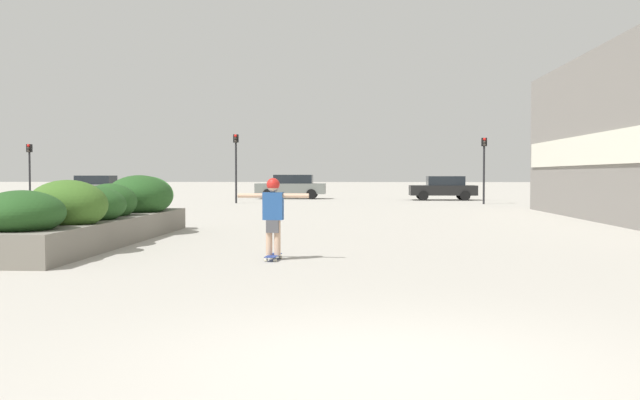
{
  "coord_description": "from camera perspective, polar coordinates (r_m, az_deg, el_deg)",
  "views": [
    {
      "loc": [
        -0.24,
        -5.87,
        1.58
      ],
      "look_at": [
        -1.22,
        12.39,
        0.93
      ],
      "focal_mm": 40.0,
      "sensor_mm": 36.0,
      "label": 1
    }
  ],
  "objects": [
    {
      "name": "ground_plane",
      "position": [
        6.08,
        5.35,
        -13.04
      ],
      "size": [
        300.0,
        300.0,
        0.0
      ],
      "primitive_type": "plane",
      "color": "#ADA89E"
    },
    {
      "name": "traffic_light_right",
      "position": [
        39.45,
        12.99,
        3.21
      ],
      "size": [
        0.28,
        0.3,
        3.58
      ],
      "color": "black",
      "rests_on": "ground_plane"
    },
    {
      "name": "traffic_light_left",
      "position": [
        39.88,
        -6.74,
        3.45
      ],
      "size": [
        0.28,
        0.3,
        3.83
      ],
      "color": "black",
      "rests_on": "ground_plane"
    },
    {
      "name": "skateboard",
      "position": [
        13.26,
        -3.76,
        -4.52
      ],
      "size": [
        0.27,
        0.72,
        0.09
      ],
      "rotation": [
        0.0,
        0.0,
        -0.08
      ],
      "color": "navy",
      "rests_on": "ground_plane"
    },
    {
      "name": "planter_box",
      "position": [
        17.39,
        -16.86,
        -0.96
      ],
      "size": [
        1.8,
        9.49,
        1.57
      ],
      "color": "slate",
      "rests_on": "ground_plane"
    },
    {
      "name": "skateboarder",
      "position": [
        13.19,
        -3.77,
        -0.68
      ],
      "size": [
        1.34,
        0.24,
        1.43
      ],
      "rotation": [
        0.0,
        0.0,
        -0.08
      ],
      "color": "tan",
      "rests_on": "skateboard"
    },
    {
      "name": "car_leftmost",
      "position": [
        45.11,
        9.85,
        0.98
      ],
      "size": [
        4.09,
        2.01,
        1.5
      ],
      "rotation": [
        0.0,
        0.0,
        1.57
      ],
      "color": "black",
      "rests_on": "ground_plane"
    },
    {
      "name": "car_rightmost",
      "position": [
        46.62,
        -17.35,
        0.99
      ],
      "size": [
        4.0,
        1.93,
        1.54
      ],
      "rotation": [
        0.0,
        0.0,
        -1.57
      ],
      "color": "slate",
      "rests_on": "ground_plane"
    },
    {
      "name": "traffic_light_far_left",
      "position": [
        43.25,
        -22.23,
        2.78
      ],
      "size": [
        0.28,
        0.3,
        3.3
      ],
      "color": "black",
      "rests_on": "ground_plane"
    },
    {
      "name": "car_center_left",
      "position": [
        46.92,
        -2.3,
        1.11
      ],
      "size": [
        4.57,
        1.88,
        1.58
      ],
      "rotation": [
        0.0,
        0.0,
        1.57
      ],
      "color": "slate",
      "rests_on": "ground_plane"
    }
  ]
}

